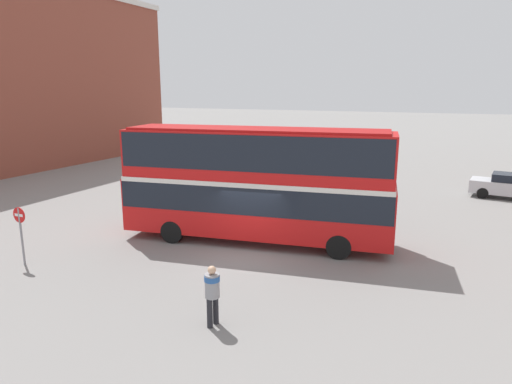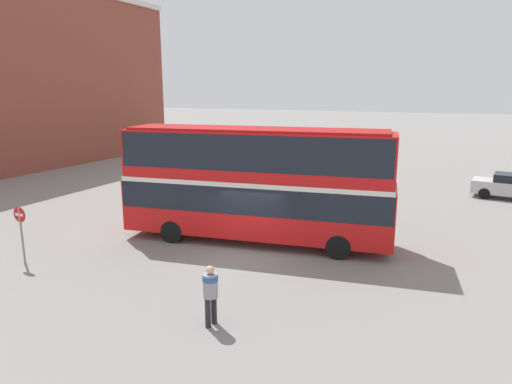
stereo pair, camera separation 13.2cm
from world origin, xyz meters
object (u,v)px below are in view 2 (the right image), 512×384
object	(u,v)px
pedestrian_foreground	(210,289)
parked_car_kerb_near	(511,186)
double_decker_bus	(256,178)
no_entry_sign	(21,226)

from	to	relation	value
pedestrian_foreground	parked_car_kerb_near	bearing A→B (deg)	-104.23
pedestrian_foreground	double_decker_bus	bearing A→B (deg)	-66.42
no_entry_sign	double_decker_bus	bearing A→B (deg)	41.11
pedestrian_foreground	no_entry_sign	xyz separation A→B (m)	(-8.82, 1.05, 0.40)
double_decker_bus	pedestrian_foreground	xyz separation A→B (m)	(1.89, -7.10, -1.72)
double_decker_bus	pedestrian_foreground	distance (m)	7.54
double_decker_bus	parked_car_kerb_near	xyz separation A→B (m)	(10.66, 13.65, -2.04)
double_decker_bus	parked_car_kerb_near	distance (m)	17.43
double_decker_bus	no_entry_sign	size ratio (longest dim) A/B	5.24
no_entry_sign	parked_car_kerb_near	bearing A→B (deg)	48.23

